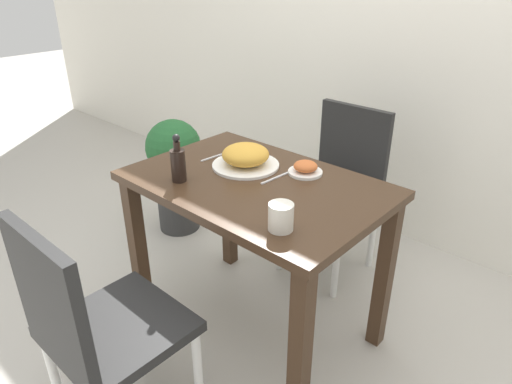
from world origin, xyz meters
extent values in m
plane|color=#B7B2A8|center=(0.00, 0.00, 0.00)|extent=(16.00, 16.00, 0.00)
cube|color=white|center=(0.00, 1.24, 1.30)|extent=(8.00, 0.05, 2.60)
cube|color=#3D2819|center=(0.00, 0.00, 0.74)|extent=(1.02, 0.68, 0.04)
cube|color=#3D2819|center=(-0.46, -0.29, 0.36)|extent=(0.06, 0.06, 0.72)
cube|color=#3D2819|center=(0.46, -0.29, 0.36)|extent=(0.06, 0.06, 0.72)
cube|color=#3D2819|center=(-0.46, 0.29, 0.36)|extent=(0.06, 0.06, 0.72)
cube|color=#3D2819|center=(0.46, 0.29, 0.36)|extent=(0.06, 0.06, 0.72)
cube|color=black|center=(-0.03, -0.66, 0.43)|extent=(0.42, 0.42, 0.04)
cube|color=black|center=(-0.03, -0.85, 0.67)|extent=(0.40, 0.04, 0.44)
cylinder|color=white|center=(0.15, -0.48, 0.20)|extent=(0.03, 0.03, 0.41)
cylinder|color=white|center=(-0.21, -0.48, 0.20)|extent=(0.03, 0.03, 0.41)
cylinder|color=white|center=(-0.21, -0.84, 0.20)|extent=(0.03, 0.03, 0.41)
cube|color=black|center=(-0.03, 0.60, 0.43)|extent=(0.42, 0.42, 0.04)
cube|color=black|center=(-0.03, 0.80, 0.67)|extent=(0.40, 0.04, 0.44)
cylinder|color=white|center=(-0.21, 0.42, 0.20)|extent=(0.03, 0.03, 0.41)
cylinder|color=white|center=(0.15, 0.42, 0.20)|extent=(0.03, 0.03, 0.41)
cylinder|color=white|center=(-0.21, 0.78, 0.20)|extent=(0.03, 0.03, 0.41)
cylinder|color=white|center=(0.15, 0.78, 0.20)|extent=(0.03, 0.03, 0.41)
cylinder|color=white|center=(-0.13, 0.08, 0.76)|extent=(0.29, 0.29, 0.01)
ellipsoid|color=gold|center=(-0.13, 0.08, 0.81)|extent=(0.20, 0.20, 0.09)
cylinder|color=white|center=(0.10, 0.19, 0.76)|extent=(0.14, 0.14, 0.01)
ellipsoid|color=#CC6633|center=(0.10, 0.19, 0.79)|extent=(0.10, 0.10, 0.04)
cylinder|color=silver|center=(0.31, -0.22, 0.80)|extent=(0.08, 0.08, 0.09)
cylinder|color=black|center=(-0.23, -0.20, 0.82)|extent=(0.06, 0.06, 0.13)
cylinder|color=black|center=(-0.23, -0.20, 0.90)|extent=(0.03, 0.03, 0.04)
sphere|color=black|center=(-0.23, -0.20, 0.94)|extent=(0.03, 0.03, 0.03)
cube|color=silver|center=(-0.30, 0.08, 0.76)|extent=(0.02, 0.19, 0.00)
cube|color=silver|center=(0.04, 0.08, 0.76)|extent=(0.02, 0.17, 0.00)
cylinder|color=#333333|center=(-0.97, 0.34, 0.14)|extent=(0.25, 0.25, 0.29)
cylinder|color=brown|center=(-0.97, 0.34, 0.33)|extent=(0.05, 0.05, 0.10)
sphere|color=#235B2D|center=(-0.97, 0.34, 0.55)|extent=(0.33, 0.33, 0.33)
camera|label=1|loc=(1.10, -1.22, 1.53)|focal=32.00mm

